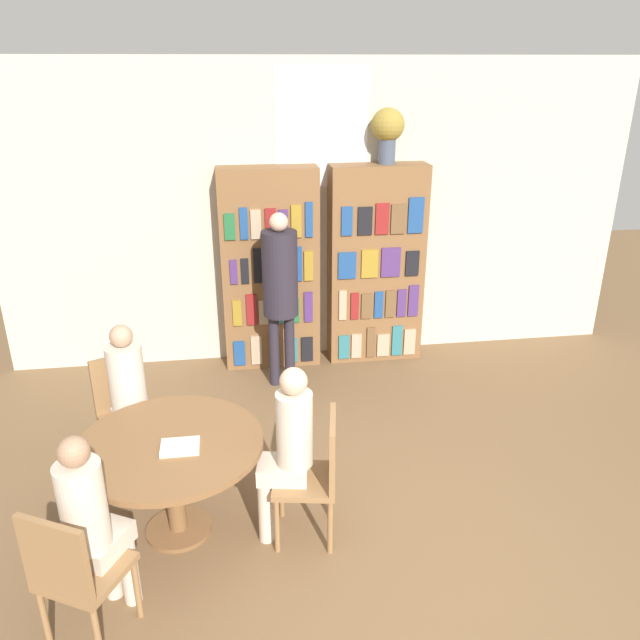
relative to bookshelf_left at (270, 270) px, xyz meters
name	(u,v)px	position (x,y,z in m)	size (l,w,h in m)	color
ground_plane	(412,617)	(0.54, -3.41, -1.01)	(16.00, 16.00, 0.00)	brown
wall_back	(321,215)	(0.54, 0.19, 0.49)	(6.40, 0.07, 3.00)	beige
bookshelf_left	(270,270)	(0.00, 0.00, 0.00)	(0.96, 0.34, 2.03)	brown
bookshelf_right	(376,266)	(1.08, 0.00, 0.00)	(0.96, 0.34, 2.03)	brown
flower_vase	(388,129)	(1.15, 0.00, 1.34)	(0.31, 0.31, 0.52)	#475166
reading_table	(171,457)	(-0.83, -2.49, -0.42)	(1.20, 1.20, 0.71)	brown
chair_near_camera	(74,571)	(-1.27, -3.32, -0.51)	(0.54, 0.54, 0.90)	olive
chair_left_side	(126,407)	(-1.24, -1.65, -0.51)	(0.53, 0.53, 0.90)	olive
chair_far_side	(316,471)	(0.09, -2.66, -0.51)	(0.46, 0.46, 0.90)	olive
seated_reader_left	(131,395)	(-1.16, -1.81, -0.31)	(0.37, 0.40, 1.23)	beige
seated_reader_right	(287,446)	(-0.09, -2.62, -0.32)	(0.37, 0.28, 1.24)	beige
seated_reader_back	(93,520)	(-1.18, -3.15, -0.32)	(0.36, 0.40, 1.23)	beige
librarian_standing	(280,282)	(0.06, -0.50, 0.05)	(0.33, 0.60, 1.71)	#28232D
open_book_on_table	(180,447)	(-0.76, -2.58, -0.29)	(0.24, 0.18, 0.03)	silver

